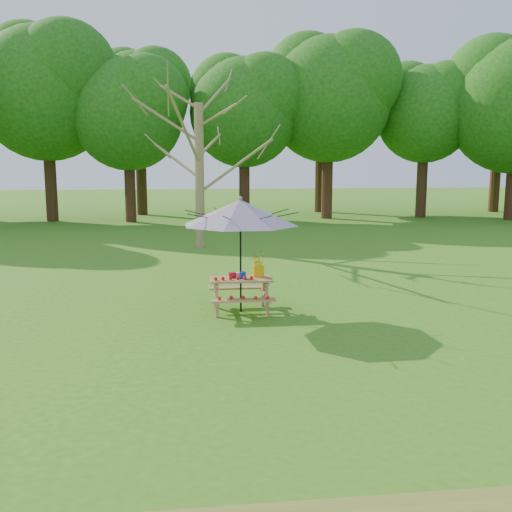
{
  "coord_description": "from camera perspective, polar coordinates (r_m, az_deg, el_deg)",
  "views": [
    {
      "loc": [
        2.59,
        -6.62,
        2.86
      ],
      "look_at": [
        3.88,
        4.2,
        1.1
      ],
      "focal_mm": 40.0,
      "sensor_mm": 36.0,
      "label": 1
    }
  ],
  "objects": [
    {
      "name": "produce_bins",
      "position": [
        11.12,
        -1.79,
        -1.91
      ],
      "size": [
        0.32,
        0.39,
        0.13
      ],
      "color": "#AD0D23",
      "rests_on": "picnic_table"
    },
    {
      "name": "picnic_table",
      "position": [
        11.15,
        -1.53,
        -3.96
      ],
      "size": [
        1.2,
        1.32,
        0.67
      ],
      "color": "#9B6946",
      "rests_on": "ground"
    },
    {
      "name": "patio_umbrella",
      "position": [
        10.9,
        -1.57,
        4.38
      ],
      "size": [
        2.91,
        2.91,
        2.26
      ],
      "color": "black",
      "rests_on": "ground"
    },
    {
      "name": "bare_tree",
      "position": [
        20.03,
        -5.88,
        20.69
      ],
      "size": [
        6.98,
        6.98,
        11.31
      ],
      "color": "olive",
      "rests_on": "ground"
    },
    {
      "name": "tomatoes_row",
      "position": [
        10.88,
        -2.24,
        -2.25
      ],
      "size": [
        0.77,
        0.13,
        0.07
      ],
      "primitive_type": null,
      "color": "red",
      "rests_on": "picnic_table"
    },
    {
      "name": "flower_bucket",
      "position": [
        11.18,
        0.25,
        -0.72
      ],
      "size": [
        0.38,
        0.35,
        0.5
      ],
      "color": "#E9AC0C",
      "rests_on": "picnic_table"
    },
    {
      "name": "treeline",
      "position": [
        29.19,
        -12.5,
        19.12
      ],
      "size": [
        60.0,
        12.0,
        16.0
      ],
      "primitive_type": null,
      "color": "#0E5611",
      "rests_on": "ground"
    }
  ]
}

